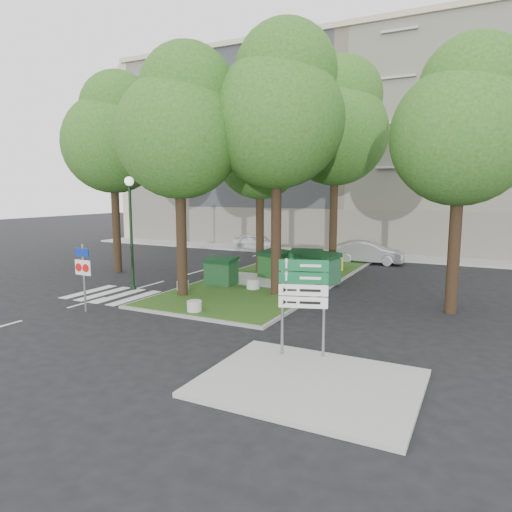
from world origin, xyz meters
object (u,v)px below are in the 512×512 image
Objects in this scene: tree_median_near_left at (181,123)px; tree_median_mid at (262,145)px; dumpster_a at (221,271)px; litter_bin at (340,264)px; tree_median_far at (338,122)px; car_white at (256,242)px; dumpster_c at (306,265)px; bollard_right at (194,306)px; dumpster_d at (322,268)px; street_lamp at (131,219)px; bollard_mid at (253,284)px; directional_sign at (303,292)px; tree_street_right at (465,122)px; tree_street_left at (114,134)px; car_silver at (369,252)px; traffic_sign_pole at (84,269)px; tree_median_near_right at (279,107)px; dumpster_b at (275,264)px; bollard_left at (183,285)px.

tree_median_near_left is 6.53m from tree_median_mid.
dumpster_a reaches higher than litter_bin.
tree_median_far is 3.19× the size of car_white.
tree_median_far reaches higher than dumpster_c.
bollard_right is at bearing -115.25° from dumpster_c.
dumpster_d is at bearing -19.45° from tree_median_mid.
dumpster_a reaches higher than car_white.
street_lamp is at bearing 155.49° from bollard_right.
directional_sign reaches higher than bollard_mid.
tree_street_right is at bearing 0.40° from bollard_mid.
tree_median_far is 9.85m from tree_street_right.
street_lamp reaches higher than dumpster_d.
dumpster_c is at bearing 78.84° from bollard_right.
tree_street_left reaches higher than car_silver.
tree_street_right reaches higher than car_white.
tree_median_far is 12.63m from car_white.
traffic_sign_pole is 0.98× the size of directional_sign.
bollard_mid is at bearing 107.40° from directional_sign.
tree_median_near_right is 1.04× the size of tree_street_left.
dumpster_a is 3.12m from dumpster_b.
car_white is (-7.79, 9.78, -0.21)m from dumpster_c.
tree_street_left reaches higher than dumpster_a.
directional_sign is at bearing -4.13° from traffic_sign_pole.
tree_median_mid is 16.37× the size of bollard_mid.
traffic_sign_pole is (-5.49, -5.66, -6.32)m from tree_median_near_right.
car_white is (-8.79, 10.32, -0.21)m from dumpster_d.
traffic_sign_pole is 0.61× the size of car_silver.
dumpster_a is 4.82m from street_lamp.
dumpster_c reaches higher than bollard_left.
bollard_left is 0.91× the size of bollard_mid.
litter_bin is 11.73m from street_lamp.
dumpster_b is (-1.89, -4.16, -7.51)m from tree_median_far.
tree_median_near_left reaches higher than litter_bin.
traffic_sign_pole is (-1.99, -3.66, -5.65)m from tree_median_near_left.
tree_median_near_right reaches higher than dumpster_a.
tree_median_far reaches higher than litter_bin.
tree_median_far is at bearing 63.18° from dumpster_a.
tree_median_mid is 1.92× the size of street_lamp.
street_lamp is at bearing -168.79° from car_white.
bollard_right is at bearing -47.82° from bollard_left.
tree_median_near_right reaches higher than tree_median_mid.
dumpster_a is (-0.29, -3.84, -6.22)m from tree_median_mid.
directional_sign is (3.74, -10.21, 1.03)m from dumpster_c.
bollard_right is at bearing 165.44° from car_silver.
car_white is 0.88× the size of car_silver.
tree_median_mid is 7.94m from bollard_mid.
tree_street_right reaches higher than dumpster_d.
bollard_right is 4.41m from traffic_sign_pole.
bollard_right is (2.58, -2.85, -0.00)m from bollard_left.
car_white is at bearing 118.66° from tree_median_mid.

